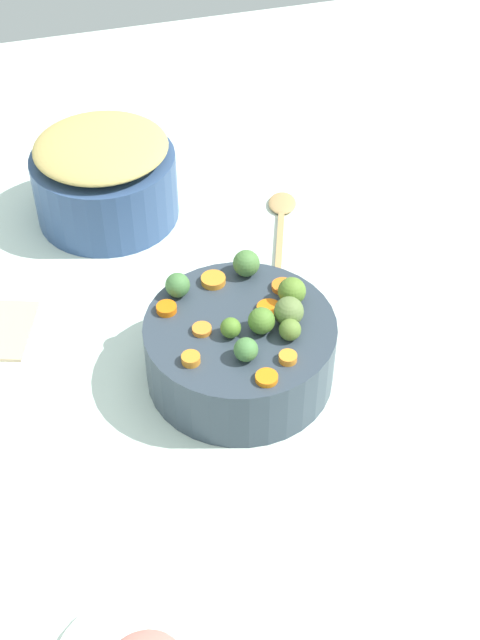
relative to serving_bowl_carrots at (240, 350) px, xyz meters
name	(u,v)px	position (x,y,z in m)	size (l,w,h in m)	color
tabletop	(254,371)	(0.03, 0.01, -0.06)	(2.40, 2.40, 0.02)	silver
serving_bowl_carrots	(240,350)	(0.00, 0.00, 0.00)	(0.28, 0.28, 0.11)	#313C48
metal_pot	(106,186)	(-0.12, 0.45, 0.01)	(0.26, 0.26, 0.13)	#304A77
stuffing_mound	(101,147)	(-0.12, 0.45, 0.09)	(0.24, 0.24, 0.04)	tan
carrot_slice_0	(288,358)	(0.04, -0.09, 0.06)	(0.03, 0.03, 0.01)	orange
carrot_slice_1	(267,378)	(0.00, -0.11, 0.06)	(0.03, 0.03, 0.01)	orange
carrot_slice_2	(269,308)	(0.05, 0.02, 0.06)	(0.04, 0.04, 0.01)	orange
carrot_slice_3	(202,329)	(-0.06, 0.00, 0.06)	(0.03, 0.03, 0.01)	orange
carrot_slice_4	(191,359)	(-0.09, -0.05, 0.06)	(0.03, 0.03, 0.01)	orange
carrot_slice_5	(167,309)	(-0.09, 0.06, 0.06)	(0.03, 0.03, 0.01)	orange
carrot_slice_6	(213,280)	(-0.01, 0.10, 0.06)	(0.04, 0.04, 0.01)	orange
carrot_slice_7	(283,286)	(0.08, 0.06, 0.06)	(0.03, 0.03, 0.01)	orange
brussels_sprout_0	(289,311)	(0.07, -0.01, 0.07)	(0.04, 0.04, 0.04)	olive
brussels_sprout_1	(178,285)	(-0.07, 0.09, 0.07)	(0.04, 0.04, 0.04)	#45783D
brussels_sprout_2	(290,330)	(0.06, -0.04, 0.07)	(0.03, 0.03, 0.03)	olive
brussels_sprout_3	(246,350)	(-0.01, -0.07, 0.07)	(0.03, 0.03, 0.03)	#467A3D
brussels_sprout_4	(262,321)	(0.03, -0.02, 0.07)	(0.04, 0.04, 0.04)	#507D2D
brussels_sprout_5	(231,328)	(-0.02, -0.02, 0.07)	(0.03, 0.03, 0.03)	#53802A
brussels_sprout_6	(246,263)	(0.04, 0.11, 0.07)	(0.04, 0.04, 0.04)	#4A7A3A
brussels_sprout_7	(292,291)	(0.09, 0.03, 0.07)	(0.04, 0.04, 0.04)	#597E2C
wooden_spoon	(281,220)	(0.18, 0.34, -0.05)	(0.14, 0.30, 0.01)	tan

